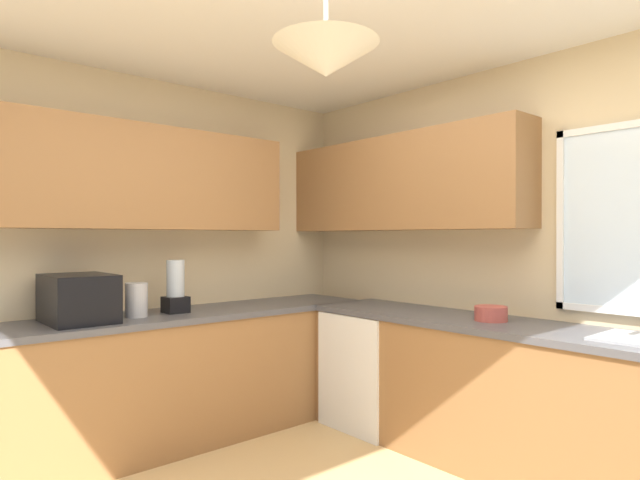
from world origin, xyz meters
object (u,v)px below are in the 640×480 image
Objects in this scene: blender_appliance at (176,289)px; microwave at (78,298)px; bowl at (491,314)px; dishwasher at (375,368)px; kettle at (137,300)px.

microwave is at bearing -90.00° from blender_appliance.
microwave is 2.43× the size of bowl.
microwave is 2.52m from bowl.
dishwasher is at bearing 62.67° from blender_appliance.
blender_appliance is (-0.02, 0.28, 0.05)m from kettle.
blender_appliance is (-0.66, -1.28, 0.62)m from dishwasher.
microwave is (-0.66, -1.91, 0.61)m from dishwasher.
blender_appliance is (0.00, 0.63, 0.02)m from microwave.
microwave is at bearing -109.09° from dishwasher.
microwave is 0.35m from kettle.
microwave reaches higher than bowl.
blender_appliance reaches higher than bowl.
dishwasher is 1.07m from bowl.
dishwasher is 1.74× the size of microwave.
kettle reaches higher than dishwasher.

